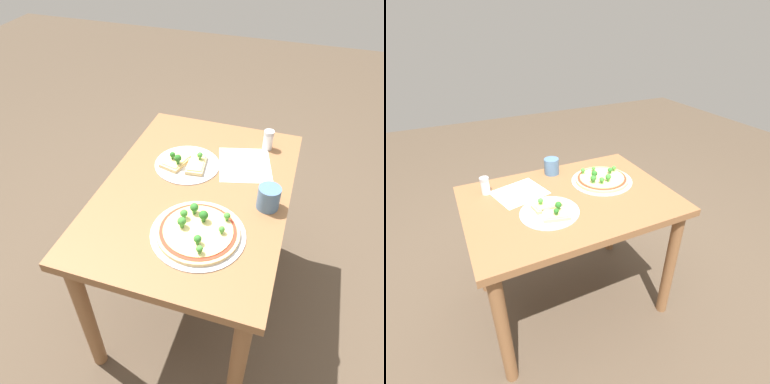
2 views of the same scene
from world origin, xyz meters
TOP-DOWN VIEW (x-y plane):
  - ground_plane at (0.00, 0.00)m, footprint 8.00×8.00m
  - dining_table at (0.00, 0.00)m, footprint 1.03×0.73m
  - pizza_tray_whole at (0.23, 0.08)m, footprint 0.33×0.33m
  - pizza_tray_slice at (-0.13, -0.09)m, footprint 0.28×0.28m
  - drinking_cup at (0.02, 0.29)m, footprint 0.08×0.08m
  - condiment_shaker at (-0.37, 0.22)m, footprint 0.05×0.05m
  - paper_menu at (-0.21, 0.15)m, footprint 0.29×0.27m

SIDE VIEW (x-z plane):
  - ground_plane at x=0.00m, z-range 0.00..0.00m
  - dining_table at x=0.00m, z-range 0.25..0.99m
  - paper_menu at x=-0.21m, z-range 0.74..0.74m
  - pizza_tray_slice at x=-0.13m, z-range 0.72..0.78m
  - pizza_tray_whole at x=0.23m, z-range 0.72..0.79m
  - drinking_cup at x=0.02m, z-range 0.74..0.83m
  - condiment_shaker at x=-0.37m, z-range 0.74..0.83m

